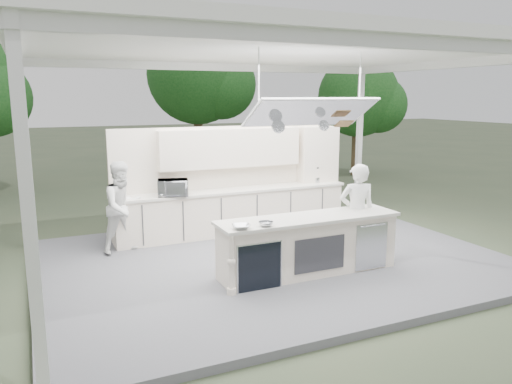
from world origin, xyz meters
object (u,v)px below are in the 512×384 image
back_counter (234,211)px  head_chef (357,213)px  sous_chef (123,207)px  demo_island (308,245)px

back_counter → head_chef: 2.93m
head_chef → sous_chef: bearing=-15.2°
demo_island → sous_chef: bearing=136.2°
sous_chef → back_counter: bearing=-13.0°
back_counter → demo_island: bearing=-86.4°
sous_chef → head_chef: bearing=-53.6°
demo_island → sous_chef: 3.53m
back_counter → sous_chef: sous_chef is taller
head_chef → sous_chef: (-3.64, 2.22, -0.01)m
demo_island → sous_chef: size_ratio=1.82×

